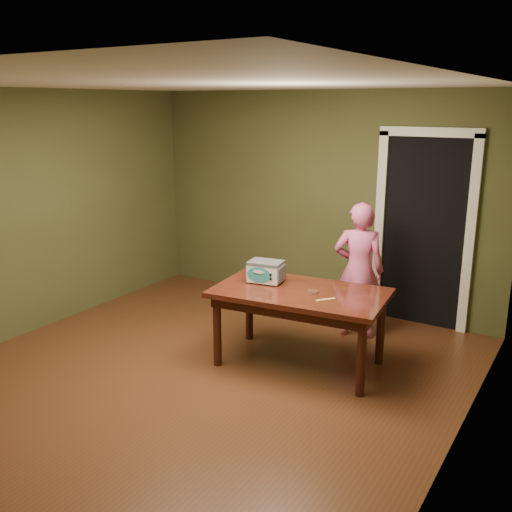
{
  "coord_description": "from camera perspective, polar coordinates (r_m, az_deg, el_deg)",
  "views": [
    {
      "loc": [
        2.98,
        -3.72,
        2.45
      ],
      "look_at": [
        0.04,
        1.0,
        0.95
      ],
      "focal_mm": 40.0,
      "sensor_mm": 36.0,
      "label": 1
    }
  ],
  "objects": [
    {
      "name": "dining_table",
      "position": [
        5.39,
        4.4,
        -4.45
      ],
      "size": [
        1.69,
        1.08,
        0.75
      ],
      "rotation": [
        0.0,
        0.0,
        0.12
      ],
      "color": "#39100D",
      "rests_on": "floor"
    },
    {
      "name": "toy_oven",
      "position": [
        5.55,
        0.98,
        -1.49
      ],
      "size": [
        0.38,
        0.28,
        0.21
      ],
      "rotation": [
        0.0,
        0.0,
        0.17
      ],
      "color": "#4C4F54",
      "rests_on": "dining_table"
    },
    {
      "name": "baking_pan",
      "position": [
        5.3,
        5.72,
        -3.57
      ],
      "size": [
        0.1,
        0.1,
        0.02
      ],
      "color": "silver",
      "rests_on": "dining_table"
    },
    {
      "name": "spatula",
      "position": [
        5.13,
        6.99,
        -4.34
      ],
      "size": [
        0.13,
        0.16,
        0.01
      ],
      "primitive_type": "cube",
      "rotation": [
        0.0,
        0.0,
        0.89
      ],
      "color": "#FEE46E",
      "rests_on": "dining_table"
    },
    {
      "name": "child",
      "position": [
        6.13,
        10.23,
        -1.42
      ],
      "size": [
        0.62,
        0.5,
        1.46
      ],
      "primitive_type": "imported",
      "rotation": [
        0.0,
        0.0,
        3.46
      ],
      "color": "#E85F96",
      "rests_on": "floor"
    },
    {
      "name": "room_shell",
      "position": [
        4.82,
        -6.73,
        6.13
      ],
      "size": [
        4.52,
        5.02,
        2.61
      ],
      "color": "#484C28",
      "rests_on": "ground"
    },
    {
      "name": "doorway",
      "position": [
        6.86,
        17.07,
        2.7
      ],
      "size": [
        1.1,
        0.66,
        2.25
      ],
      "color": "black",
      "rests_on": "ground"
    },
    {
      "name": "floor",
      "position": [
        5.36,
        -6.16,
        -12.21
      ],
      "size": [
        5.0,
        5.0,
        0.0
      ],
      "primitive_type": "plane",
      "color": "#532A17",
      "rests_on": "ground"
    }
  ]
}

